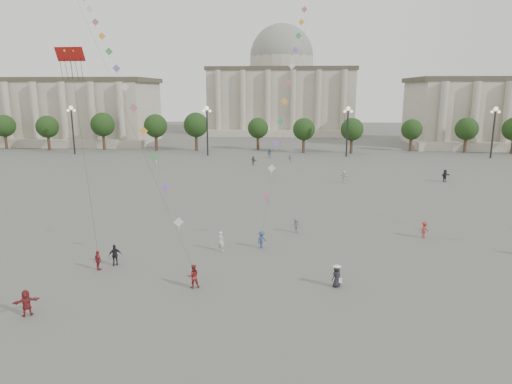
{
  "coord_description": "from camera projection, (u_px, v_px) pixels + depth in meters",
  "views": [
    {
      "loc": [
        2.34,
        -28.17,
        13.86
      ],
      "look_at": [
        -0.42,
        12.0,
        4.9
      ],
      "focal_mm": 32.0,
      "sensor_mm": 36.0,
      "label": 1
    }
  ],
  "objects": [
    {
      "name": "tourist_4",
      "position": [
        115.0,
        255.0,
        36.81
      ],
      "size": [
        1.11,
        0.86,
        1.75
      ],
      "primitive_type": "imported",
      "rotation": [
        0.0,
        0.0,
        3.64
      ],
      "color": "black",
      "rests_on": "ground"
    },
    {
      "name": "person_crowd_4",
      "position": [
        290.0,
        158.0,
        90.77
      ],
      "size": [
        1.38,
        1.36,
        1.59
      ],
      "primitive_type": "imported",
      "rotation": [
        0.0,
        0.0,
        3.92
      ],
      "color": "#B3B2AF",
      "rests_on": "ground"
    },
    {
      "name": "ground",
      "position": [
        250.0,
        302.0,
        30.6
      ],
      "size": [
        360.0,
        360.0,
        0.0
      ],
      "primitive_type": "plane",
      "color": "#514F4D",
      "rests_on": "ground"
    },
    {
      "name": "hat_person",
      "position": [
        337.0,
        276.0,
        32.78
      ],
      "size": [
        0.94,
        0.9,
        1.69
      ],
      "color": "black",
      "rests_on": "ground"
    },
    {
      "name": "person_crowd_7",
      "position": [
        344.0,
        177.0,
        70.42
      ],
      "size": [
        1.57,
        1.41,
        1.73
      ],
      "primitive_type": "imported",
      "rotation": [
        0.0,
        0.0,
        2.46
      ],
      "color": "silver",
      "rests_on": "ground"
    },
    {
      "name": "person_crowd_8",
      "position": [
        425.0,
        230.0,
        43.73
      ],
      "size": [
        1.19,
        1.17,
        1.64
      ],
      "primitive_type": "imported",
      "rotation": [
        0.0,
        0.0,
        0.75
      ],
      "color": "maroon",
      "rests_on": "ground"
    },
    {
      "name": "tourist_2",
      "position": [
        26.0,
        303.0,
        28.57
      ],
      "size": [
        1.61,
        1.3,
        1.72
      ],
      "primitive_type": "imported",
      "rotation": [
        0.0,
        0.0,
        3.72
      ],
      "color": "maroon",
      "rests_on": "ground"
    },
    {
      "name": "lamp_post_mid_east",
      "position": [
        348.0,
        122.0,
        96.16
      ],
      "size": [
        2.0,
        0.9,
        10.65
      ],
      "color": "#262628",
      "rests_on": "ground"
    },
    {
      "name": "tree_row",
      "position": [
        277.0,
        128.0,
        105.38
      ],
      "size": [
        137.12,
        5.12,
        8.0
      ],
      "color": "#332319",
      "rests_on": "ground"
    },
    {
      "name": "hall_west",
      "position": [
        6.0,
        111.0,
        125.22
      ],
      "size": [
        84.0,
        26.22,
        17.2
      ],
      "color": "#ADA191",
      "rests_on": "ground"
    },
    {
      "name": "person_crowd_6",
      "position": [
        296.0,
        226.0,
        45.35
      ],
      "size": [
        0.96,
        0.56,
        1.48
      ],
      "primitive_type": "imported",
      "rotation": [
        0.0,
        0.0,
        6.28
      ],
      "color": "#5A595E",
      "rests_on": "ground"
    },
    {
      "name": "kite_flyer_1",
      "position": [
        262.0,
        240.0,
        40.9
      ],
      "size": [
        1.1,
        1.16,
        1.58
      ],
      "primitive_type": "imported",
      "rotation": [
        0.0,
        0.0,
        0.9
      ],
      "color": "navy",
      "rests_on": "ground"
    },
    {
      "name": "person_crowd_13",
      "position": [
        221.0,
        241.0,
        40.18
      ],
      "size": [
        0.78,
        0.68,
        1.8
      ],
      "primitive_type": "imported",
      "rotation": [
        0.0,
        0.0,
        2.67
      ],
      "color": "silver",
      "rests_on": "ground"
    },
    {
      "name": "lamp_post_mid_west",
      "position": [
        207.0,
        122.0,
        98.17
      ],
      "size": [
        2.0,
        0.9,
        10.65
      ],
      "color": "#262628",
      "rests_on": "ground"
    },
    {
      "name": "person_crowd_12",
      "position": [
        253.0,
        161.0,
        86.65
      ],
      "size": [
        1.54,
        1.45,
        1.73
      ],
      "primitive_type": "imported",
      "rotation": [
        0.0,
        0.0,
        2.41
      ],
      "color": "slate",
      "rests_on": "ground"
    },
    {
      "name": "lamp_post_far_west",
      "position": [
        72.0,
        121.0,
        100.18
      ],
      "size": [
        2.0,
        0.9,
        10.65
      ],
      "color": "#262628",
      "rests_on": "ground"
    },
    {
      "name": "hall_central",
      "position": [
        281.0,
        90.0,
        153.34
      ],
      "size": [
        48.3,
        34.3,
        35.5
      ],
      "color": "#ADA191",
      "rests_on": "ground"
    },
    {
      "name": "lamp_post_far_east",
      "position": [
        494.0,
        123.0,
        94.15
      ],
      "size": [
        2.0,
        0.9,
        10.65
      ],
      "color": "#262628",
      "rests_on": "ground"
    },
    {
      "name": "tourist_0",
      "position": [
        98.0,
        260.0,
        35.87
      ],
      "size": [
        0.97,
        0.89,
        1.6
      ],
      "primitive_type": "imported",
      "rotation": [
        0.0,
        0.0,
        2.46
      ],
      "color": "maroon",
      "rests_on": "ground"
    },
    {
      "name": "person_crowd_0",
      "position": [
        269.0,
        154.0,
        96.05
      ],
      "size": [
        1.13,
        0.67,
        1.81
      ],
      "primitive_type": "imported",
      "rotation": [
        0.0,
        0.0,
        0.23
      ],
      "color": "#3A5F83",
      "rests_on": "ground"
    },
    {
      "name": "kite_flyer_0",
      "position": [
        193.0,
        276.0,
        32.65
      ],
      "size": [
        1.03,
        0.92,
        1.75
      ],
      "primitive_type": "imported",
      "rotation": [
        0.0,
        0.0,
        3.49
      ],
      "color": "maroon",
      "rests_on": "ground"
    },
    {
      "name": "person_crowd_10",
      "position": [
        156.0,
        163.0,
        84.26
      ],
      "size": [
        0.57,
        0.7,
        1.66
      ],
      "primitive_type": "imported",
      "rotation": [
        0.0,
        0.0,
        1.89
      ],
      "color": "#B7B6B2",
      "rests_on": "ground"
    },
    {
      "name": "person_crowd_9",
      "position": [
        445.0,
        176.0,
        70.64
      ],
      "size": [
        1.83,
        1.43,
        1.94
      ],
      "primitive_type": "imported",
      "rotation": [
        0.0,
        0.0,
        0.55
      ],
      "color": "black",
      "rests_on": "ground"
    },
    {
      "name": "dragon_kite",
      "position": [
        71.0,
        65.0,
        34.61
      ],
      "size": [
        2.22,
        1.28,
        15.59
      ],
      "color": "#AA1512",
      "rests_on": "ground"
    }
  ]
}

